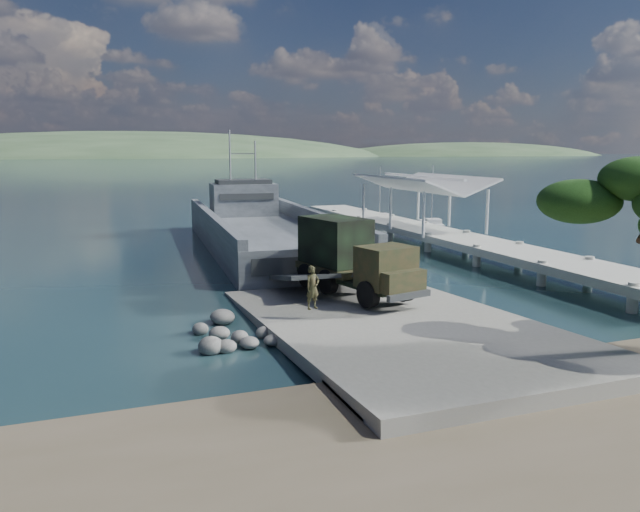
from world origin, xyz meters
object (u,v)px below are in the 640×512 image
Objects in this scene: pier at (428,224)px; military_truck at (351,257)px; soldier at (313,297)px; sailboat_far at (380,220)px; sailboat_near at (432,226)px; landing_craft at (265,238)px.

military_truck is (-12.73, -14.71, 0.63)m from pier.
pier is at bearing 30.41° from soldier.
sailboat_near is at bearing -67.17° from sailboat_far.
landing_craft is 18.49× the size of soldier.
pier is 7.37× the size of sailboat_near.
military_truck is at bearing -109.28° from sailboat_near.
sailboat_far is (15.73, 29.21, -1.93)m from military_truck.
pier is 5.63× the size of military_truck.
pier is 24.31m from soldier.
sailboat_far is at bearing 128.68° from sailboat_near.
military_truck is 29.28m from sailboat_near.
landing_craft is 5.48× the size of sailboat_near.
military_truck is 1.37× the size of sailboat_far.
sailboat_near reaches higher than pier.
landing_craft is at bearing -143.10° from sailboat_near.
soldier is (-3.24, -3.62, -0.85)m from military_truck.
soldier is (-15.98, -18.33, -0.21)m from pier.
landing_craft is 17.38m from military_truck.
military_truck is 4.41× the size of soldier.
sailboat_near is (5.24, 8.33, -1.28)m from pier.
pier is 24.86× the size of soldier.
landing_craft reaches higher than sailboat_far.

